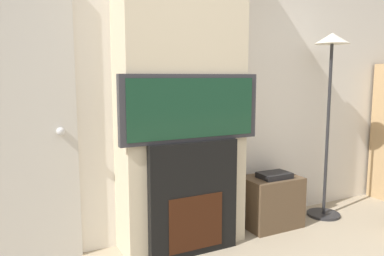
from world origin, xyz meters
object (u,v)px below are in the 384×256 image
(floor_lamp, at_px, (330,81))
(fireplace, at_px, (192,198))
(television, at_px, (192,108))
(media_stand, at_px, (271,201))

(floor_lamp, bearing_deg, fireplace, -176.13)
(television, height_order, media_stand, television)
(fireplace, height_order, television, television)
(media_stand, bearing_deg, fireplace, -171.06)
(fireplace, bearing_deg, floor_lamp, 3.87)
(fireplace, relative_size, television, 0.79)
(television, xyz_separation_m, media_stand, (0.89, 0.14, -0.90))
(fireplace, distance_m, media_stand, 0.92)
(television, distance_m, floor_lamp, 1.54)
(fireplace, height_order, floor_lamp, floor_lamp)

